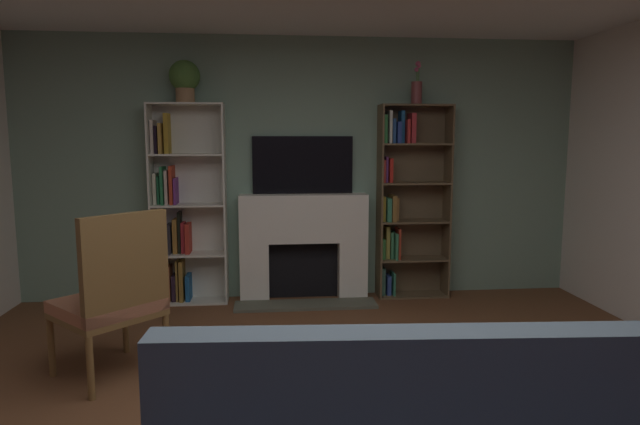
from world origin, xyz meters
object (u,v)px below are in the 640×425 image
at_px(bookshelf_right, 405,199).
at_px(vase_with_flowers, 417,90).
at_px(tv, 303,165).
at_px(bookshelf_left, 181,213).
at_px(armchair, 114,295).
at_px(fireplace, 304,244).
at_px(potted_plant, 185,79).

xyz_separation_m(bookshelf_right, vase_with_flowers, (0.08, -0.05, 1.07)).
distance_m(tv, bookshelf_right, 1.09).
height_order(bookshelf_left, armchair, bookshelf_left).
height_order(fireplace, bookshelf_left, bookshelf_left).
bearing_deg(bookshelf_right, bookshelf_left, -179.92).
relative_size(bookshelf_left, bookshelf_right, 1.00).
relative_size(bookshelf_right, potted_plant, 4.91).
bearing_deg(armchair, bookshelf_left, 83.99).
height_order(bookshelf_left, bookshelf_right, same).
bearing_deg(fireplace, armchair, -128.77).
xyz_separation_m(bookshelf_right, armchair, (-2.40, -1.74, -0.43)).
relative_size(fireplace, armchair, 1.20).
height_order(tv, potted_plant, potted_plant).
bearing_deg(vase_with_flowers, bookshelf_left, 178.75).
distance_m(tv, armchair, 2.39).
bearing_deg(bookshelf_right, fireplace, -178.39).
xyz_separation_m(bookshelf_right, potted_plant, (-2.14, -0.05, 1.16)).
height_order(potted_plant, vase_with_flowers, vase_with_flowers).
distance_m(fireplace, potted_plant, 1.94).
distance_m(bookshelf_left, vase_with_flowers, 2.59).
bearing_deg(fireplace, tv, 90.00).
distance_m(fireplace, vase_with_flowers, 1.87).
xyz_separation_m(tv, bookshelf_left, (-1.19, -0.07, -0.46)).
relative_size(bookshelf_left, vase_with_flowers, 4.65).
xyz_separation_m(tv, vase_with_flowers, (1.11, -0.12, 0.73)).
bearing_deg(tv, fireplace, -90.00).
distance_m(potted_plant, armchair, 2.33).
relative_size(tv, bookshelf_right, 0.52).
xyz_separation_m(tv, bookshelf_right, (1.03, -0.07, -0.34)).
height_order(bookshelf_right, vase_with_flowers, vase_with_flowers).
relative_size(bookshelf_left, potted_plant, 4.91).
relative_size(fireplace, potted_plant, 3.47).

